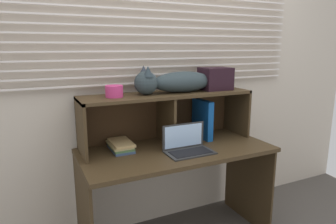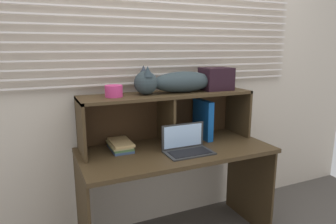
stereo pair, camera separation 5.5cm
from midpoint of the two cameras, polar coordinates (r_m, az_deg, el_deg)
back_panel_with_blinds at (r=2.43m, az=-1.47°, el=6.90°), size 4.40×0.08×2.50m
desk at (r=2.27m, az=2.25°, el=-10.56°), size 1.40×0.65×0.76m
hutch_shelf_unit at (r=2.30m, az=0.32°, el=0.94°), size 1.32×0.34×0.39m
cat at (r=2.26m, az=2.12°, el=5.76°), size 0.83×0.20×0.21m
laptop at (r=2.14m, az=4.35°, el=-6.54°), size 0.33×0.20×0.19m
binder_upright at (r=2.44m, az=7.29°, el=-1.38°), size 0.05×0.25×0.31m
book_stack at (r=2.21m, az=-8.41°, el=-6.28°), size 0.15×0.26×0.06m
small_basket at (r=2.10m, az=-9.54°, el=3.95°), size 0.12×0.12×0.08m
storage_box at (r=2.44m, az=9.79°, el=6.24°), size 0.24×0.18×0.18m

